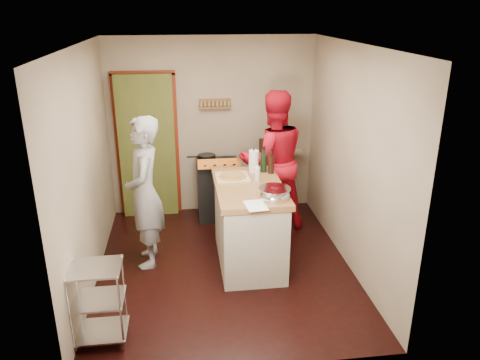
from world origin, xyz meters
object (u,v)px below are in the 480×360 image
object	(u,v)px
island	(249,222)
person_stripe	(145,193)
stove	(218,189)
person_red	(273,161)
wire_shelving	(98,300)

from	to	relation	value
island	person_stripe	world-z (taller)	person_stripe
stove	person_red	size ratio (longest dim) A/B	0.52
person_stripe	wire_shelving	bearing A→B (deg)	-16.51
island	person_stripe	xyz separation A→B (m)	(-1.22, 0.14, 0.39)
wire_shelving	person_stripe	bearing A→B (deg)	75.42
wire_shelving	person_stripe	size ratio (longest dim) A/B	0.44
person_red	stove	bearing A→B (deg)	-32.60
stove	person_red	distance (m)	0.98
person_stripe	person_red	distance (m)	1.88
wire_shelving	person_stripe	world-z (taller)	person_stripe
stove	person_red	bearing A→B (deg)	-27.82
wire_shelving	person_red	size ratio (longest dim) A/B	0.41
person_red	person_stripe	bearing A→B (deg)	21.06
person_stripe	stove	bearing A→B (deg)	139.56
person_red	island	bearing A→B (deg)	59.33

